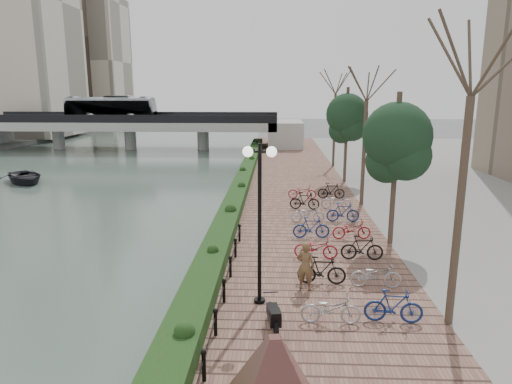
# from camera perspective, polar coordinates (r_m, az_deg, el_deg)

# --- Properties ---
(ground) EXTENTS (220.00, 220.00, 0.00)m
(ground) POSITION_cam_1_polar(r_m,az_deg,el_deg) (12.77, -12.34, -21.13)
(ground) COLOR #59595B
(ground) RESTS_ON ground
(river_water) EXTENTS (30.00, 130.00, 0.02)m
(river_water) POSITION_cam_1_polar(r_m,az_deg,el_deg) (40.19, -24.05, 1.37)
(river_water) COLOR #4A5C54
(river_water) RESTS_ON ground
(promenade) EXTENTS (8.00, 75.00, 0.50)m
(promenade) POSITION_cam_1_polar(r_m,az_deg,el_deg) (28.56, 4.54, -1.24)
(promenade) COLOR brown
(promenade) RESTS_ON ground
(hedge) EXTENTS (1.10, 56.00, 0.60)m
(hedge) POSITION_cam_1_polar(r_m,az_deg,el_deg) (30.96, -1.89, 0.91)
(hedge) COLOR #143413
(hedge) RESTS_ON promenade
(chain_fence) EXTENTS (0.10, 14.10, 0.70)m
(chain_fence) POSITION_cam_1_polar(r_m,az_deg,el_deg) (13.79, -4.52, -14.08)
(chain_fence) COLOR black
(chain_fence) RESTS_ON promenade
(lamppost) EXTENTS (1.02, 0.32, 5.02)m
(lamppost) POSITION_cam_1_polar(r_m,az_deg,el_deg) (13.63, 0.46, 0.19)
(lamppost) COLOR black
(lamppost) RESTS_ON promenade
(motorcycle) EXTENTS (0.64, 1.45, 0.88)m
(motorcycle) POSITION_cam_1_polar(r_m,az_deg,el_deg) (13.12, 2.17, -15.10)
(motorcycle) COLOR black
(motorcycle) RESTS_ON promenade
(pedestrian) EXTENTS (0.69, 0.54, 1.67)m
(pedestrian) POSITION_cam_1_polar(r_m,az_deg,el_deg) (15.43, 6.18, -9.17)
(pedestrian) COLOR brown
(pedestrian) RESTS_ON promenade
(bicycle_parking) EXTENTS (2.40, 17.32, 1.00)m
(bicycle_parking) POSITION_cam_1_polar(r_m,az_deg,el_deg) (20.89, 9.35, -4.48)
(bicycle_parking) COLOR #A2A3A7
(bicycle_parking) RESTS_ON promenade
(street_trees) EXTENTS (3.20, 37.12, 6.80)m
(street_trees) POSITION_cam_1_polar(r_m,az_deg,el_deg) (23.69, 14.79, 4.01)
(street_trees) COLOR #3E2E24
(street_trees) RESTS_ON promenade
(bridge) EXTENTS (36.00, 10.77, 6.50)m
(bridge) POSITION_cam_1_polar(r_m,az_deg,el_deg) (58.35, -15.98, 8.44)
(bridge) COLOR #9F9E9A
(bridge) RESTS_ON ground
(boat) EXTENTS (5.67, 5.76, 0.98)m
(boat) POSITION_cam_1_polar(r_m,az_deg,el_deg) (39.79, -27.00, 1.72)
(boat) COLOR black
(boat) RESTS_ON river_water
(far_buildings) EXTENTS (35.00, 38.00, 38.00)m
(far_buildings) POSITION_cam_1_polar(r_m,az_deg,el_deg) (88.76, -28.95, 16.89)
(far_buildings) COLOR beige
(far_buildings) RESTS_ON far_bank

